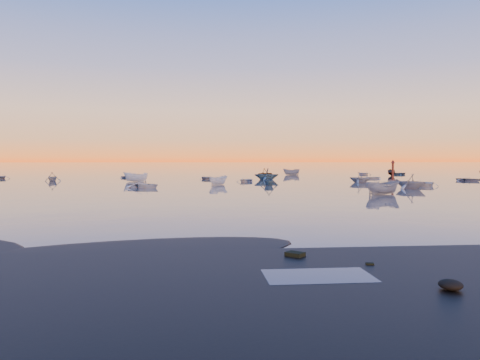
{
  "coord_description": "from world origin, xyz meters",
  "views": [
    {
      "loc": [
        -1.22,
        -21.34,
        3.67
      ],
      "look_at": [
        3.45,
        28.0,
        1.34
      ],
      "focal_mm": 35.0,
      "sensor_mm": 36.0,
      "label": 1
    }
  ],
  "objects": [
    {
      "name": "ground",
      "position": [
        0.0,
        100.0,
        0.0
      ],
      "size": [
        600.0,
        600.0,
        0.0
      ],
      "primitive_type": "plane",
      "color": "#615851",
      "rests_on": "ground"
    },
    {
      "name": "channel_marker",
      "position": [
        30.2,
        50.77,
        1.39
      ],
      "size": [
        0.99,
        0.99,
        3.52
      ],
      "color": "#4D1B10",
      "rests_on": "ground"
    },
    {
      "name": "moored_fleet",
      "position": [
        0.0,
        53.0,
        0.0
      ],
      "size": [
        124.0,
        58.0,
        1.2
      ],
      "primitive_type": null,
      "color": "white",
      "rests_on": "ground"
    },
    {
      "name": "boat_near_center",
      "position": [
        17.54,
        24.0,
        0.0
      ],
      "size": [
        3.15,
        4.57,
        1.46
      ],
      "primitive_type": "imported",
      "rotation": [
        0.0,
        0.0,
        1.93
      ],
      "color": "slate",
      "rests_on": "ground"
    },
    {
      "name": "boat_near_right",
      "position": [
        8.68,
        41.48,
        0.0
      ],
      "size": [
        3.24,
        1.54,
        1.12
      ],
      "primitive_type": "imported",
      "rotation": [
        0.0,
        0.0,
        3.17
      ],
      "color": "#39596D",
      "rests_on": "ground"
    },
    {
      "name": "boat_near_left",
      "position": [
        -7.6,
        37.35,
        0.0
      ],
      "size": [
        4.09,
        4.67,
        1.11
      ],
      "primitive_type": "imported",
      "rotation": [
        0.0,
        0.0,
        0.95
      ],
      "color": "white",
      "rests_on": "ground"
    },
    {
      "name": "mud_lobes",
      "position": [
        0.0,
        -1.0,
        0.01
      ],
      "size": [
        140.0,
        6.0,
        0.07
      ],
      "primitive_type": null,
      "color": "black",
      "rests_on": "ground"
    }
  ]
}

